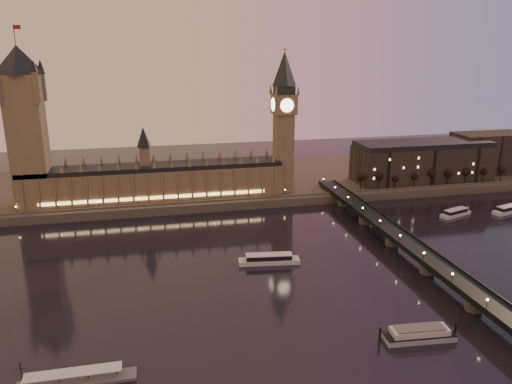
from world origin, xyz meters
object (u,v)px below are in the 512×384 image
cruise_boat_a (269,259)px  cruise_boat_b (510,209)px  pontoon_pier (76,380)px  moored_barge (419,334)px

cruise_boat_a → cruise_boat_b: size_ratio=1.15×
cruise_boat_b → cruise_boat_a: bearing=178.2°
cruise_boat_b → pontoon_pier: (-272.22, -126.26, -1.12)m
pontoon_pier → moored_barge: bearing=-0.8°
cruise_boat_b → moored_barge: 191.83m
cruise_boat_a → cruise_boat_b: cruise_boat_a is taller
cruise_boat_a → moored_barge: moored_barge is taller
cruise_boat_b → pontoon_pier: 300.08m
cruise_boat_a → cruise_boat_b: (183.60, 45.33, -0.01)m
cruise_boat_a → cruise_boat_b: 189.12m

